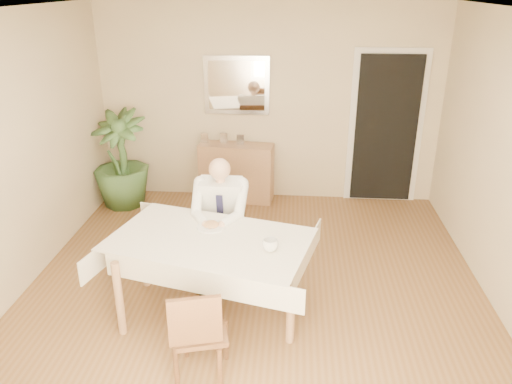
# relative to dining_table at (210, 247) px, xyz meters

# --- Properties ---
(room) EXTENTS (5.00, 5.02, 2.60)m
(room) POSITION_rel_dining_table_xyz_m (0.36, 0.25, 0.63)
(room) COLOR brown
(room) RESTS_ON ground
(window) EXTENTS (1.34, 0.04, 1.44)m
(window) POSITION_rel_dining_table_xyz_m (0.36, -2.22, 0.78)
(window) COLOR silver
(window) RESTS_ON room
(doorway) EXTENTS (0.96, 0.07, 2.10)m
(doorway) POSITION_rel_dining_table_xyz_m (1.91, 2.71, 0.33)
(doorway) COLOR silver
(doorway) RESTS_ON ground
(mirror) EXTENTS (0.86, 0.04, 0.76)m
(mirror) POSITION_rel_dining_table_xyz_m (-0.06, 2.72, 0.88)
(mirror) COLOR silver
(mirror) RESTS_ON room
(dining_table) EXTENTS (1.97, 1.44, 0.75)m
(dining_table) POSITION_rel_dining_table_xyz_m (0.00, 0.00, 0.00)
(dining_table) COLOR #A1754E
(dining_table) RESTS_ON ground
(chair_far) EXTENTS (0.47, 0.47, 0.90)m
(chair_far) POSITION_rel_dining_table_xyz_m (0.00, 0.88, -0.16)
(chair_far) COLOR #452C17
(chair_far) RESTS_ON ground
(chair_near) EXTENTS (0.46, 0.47, 0.80)m
(chair_near) POSITION_rel_dining_table_xyz_m (0.05, -0.85, -0.22)
(chair_near) COLOR #452C17
(chair_near) RESTS_ON ground
(seated_man) EXTENTS (0.48, 0.72, 1.24)m
(seated_man) POSITION_rel_dining_table_xyz_m (0.00, 0.59, 0.02)
(seated_man) COLOR white
(seated_man) RESTS_ON ground
(plate) EXTENTS (0.26, 0.26, 0.02)m
(plate) POSITION_rel_dining_table_xyz_m (-0.02, 0.21, 0.09)
(plate) COLOR white
(plate) RESTS_ON dining_table
(food) EXTENTS (0.14, 0.14, 0.06)m
(food) POSITION_rel_dining_table_xyz_m (-0.02, 0.21, 0.11)
(food) COLOR #976A3F
(food) RESTS_ON dining_table
(knife) EXTENTS (0.01, 0.13, 0.01)m
(knife) POSITION_rel_dining_table_xyz_m (0.02, 0.15, 0.11)
(knife) COLOR silver
(knife) RESTS_ON dining_table
(fork) EXTENTS (0.01, 0.13, 0.01)m
(fork) POSITION_rel_dining_table_xyz_m (-0.06, 0.15, 0.11)
(fork) COLOR silver
(fork) RESTS_ON dining_table
(coffee_mug) EXTENTS (0.16, 0.16, 0.10)m
(coffee_mug) POSITION_rel_dining_table_xyz_m (0.54, -0.17, 0.14)
(coffee_mug) COLOR white
(coffee_mug) RESTS_ON dining_table
(sideboard) EXTENTS (1.02, 0.44, 0.79)m
(sideboard) POSITION_rel_dining_table_xyz_m (-0.06, 2.57, -0.27)
(sideboard) COLOR #A1754E
(sideboard) RESTS_ON ground
(photo_frame_left) EXTENTS (0.10, 0.02, 0.14)m
(photo_frame_left) POSITION_rel_dining_table_xyz_m (-0.49, 2.60, 0.19)
(photo_frame_left) COLOR silver
(photo_frame_left) RESTS_ON sideboard
(photo_frame_center) EXTENTS (0.10, 0.02, 0.14)m
(photo_frame_center) POSITION_rel_dining_table_xyz_m (-0.24, 2.63, 0.19)
(photo_frame_center) COLOR silver
(photo_frame_center) RESTS_ON sideboard
(photo_frame_right) EXTENTS (0.10, 0.02, 0.14)m
(photo_frame_right) POSITION_rel_dining_table_xyz_m (-0.00, 2.58, 0.19)
(photo_frame_right) COLOR silver
(photo_frame_right) RESTS_ON sideboard
(potted_palm) EXTENTS (0.83, 0.83, 1.29)m
(potted_palm) POSITION_rel_dining_table_xyz_m (-1.56, 2.27, -0.02)
(potted_palm) COLOR #335126
(potted_palm) RESTS_ON ground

